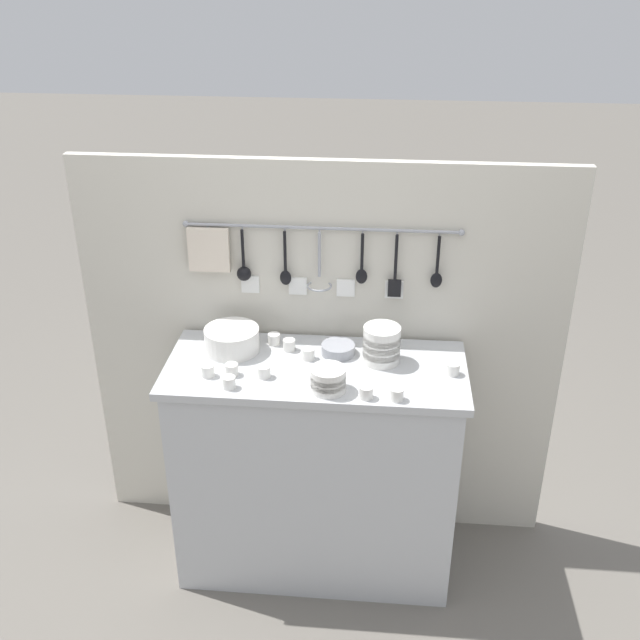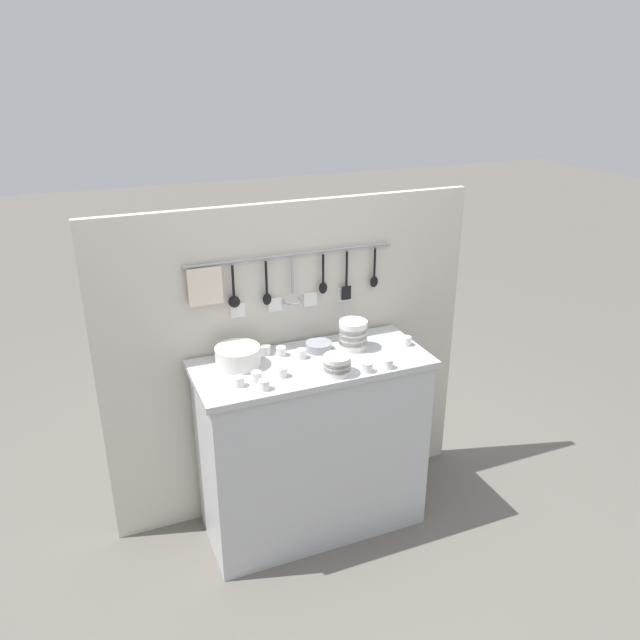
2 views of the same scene
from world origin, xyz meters
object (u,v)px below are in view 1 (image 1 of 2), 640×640
at_px(bowl_stack_back_corner, 382,345).
at_px(cup_beside_plates, 208,371).
at_px(cup_front_right, 366,392).
at_px(cup_back_right, 289,345).
at_px(steel_mixing_bowl, 338,349).
at_px(cup_by_caddy, 264,372).
at_px(cup_edge_far, 453,369).
at_px(plate_stack, 232,340).
at_px(cup_edge_near, 274,339).
at_px(cup_mid_row, 229,382).
at_px(bowl_stack_wide_centre, 328,380).
at_px(cup_back_left, 397,394).
at_px(cup_centre, 308,354).
at_px(cup_front_left, 232,369).

bearing_deg(bowl_stack_back_corner, cup_beside_plates, -165.36).
distance_m(cup_front_right, cup_back_right, 0.44).
bearing_deg(steel_mixing_bowl, cup_by_caddy, -142.93).
relative_size(cup_back_right, cup_edge_far, 1.00).
bearing_deg(plate_stack, cup_by_caddy, -50.50).
relative_size(steel_mixing_bowl, cup_beside_plates, 2.72).
bearing_deg(cup_edge_near, cup_mid_row, -108.86).
bearing_deg(cup_by_caddy, cup_edge_far, 6.72).
relative_size(bowl_stack_wide_centre, cup_back_left, 2.65).
height_order(plate_stack, cup_edge_far, plate_stack).
distance_m(cup_centre, cup_edge_near, 0.18).
distance_m(cup_front_right, cup_centre, 0.33).
relative_size(bowl_stack_wide_centre, cup_edge_near, 2.65).
distance_m(cup_beside_plates, cup_edge_far, 0.89).
bearing_deg(cup_edge_near, bowl_stack_wide_centre, -52.93).
bearing_deg(bowl_stack_back_corner, cup_mid_row, -156.26).
relative_size(cup_beside_plates, cup_front_right, 1.00).
xyz_separation_m(bowl_stack_back_corner, cup_front_right, (-0.05, -0.25, -0.05)).
height_order(cup_back_left, cup_centre, same).
bearing_deg(cup_back_left, bowl_stack_wide_centre, 170.81).
xyz_separation_m(cup_centre, cup_edge_far, (0.53, -0.06, 0.00)).
bearing_deg(bowl_stack_back_corner, steel_mixing_bowl, 165.60).
distance_m(cup_back_left, cup_mid_row, 0.59).
distance_m(cup_beside_plates, cup_back_right, 0.34).
height_order(bowl_stack_back_corner, plate_stack, bowl_stack_back_corner).
bearing_deg(cup_beside_plates, cup_edge_near, 51.59).
bearing_deg(bowl_stack_back_corner, plate_stack, 176.60).
height_order(cup_centre, cup_mid_row, same).
distance_m(steel_mixing_bowl, cup_centre, 0.12).
xyz_separation_m(plate_stack, cup_by_caddy, (0.15, -0.18, -0.02)).
bearing_deg(cup_edge_near, cup_by_caddy, -90.27).
bearing_deg(cup_front_left, cup_edge_near, 63.55).
height_order(plate_stack, cup_front_right, plate_stack).
xyz_separation_m(bowl_stack_wide_centre, cup_by_caddy, (-0.24, 0.07, -0.02)).
height_order(plate_stack, cup_front_left, plate_stack).
distance_m(cup_edge_far, cup_edge_near, 0.70).
distance_m(cup_back_right, cup_edge_near, 0.08).
relative_size(plate_stack, cup_front_right, 4.47).
relative_size(bowl_stack_wide_centre, cup_front_left, 2.65).
distance_m(bowl_stack_back_corner, cup_by_caddy, 0.45).
xyz_separation_m(cup_back_right, cup_front_left, (-0.18, -0.20, 0.00)).
bearing_deg(cup_edge_near, cup_back_right, -32.43).
relative_size(cup_centre, cup_front_left, 1.00).
relative_size(bowl_stack_back_corner, plate_stack, 0.68).
xyz_separation_m(plate_stack, cup_front_right, (0.52, -0.29, -0.02)).
height_order(steel_mixing_bowl, cup_back_right, cup_back_right).
xyz_separation_m(bowl_stack_back_corner, cup_edge_near, (-0.42, 0.10, -0.05)).
bearing_deg(plate_stack, cup_back_left, -24.79).
distance_m(plate_stack, steel_mixing_bowl, 0.41).
bearing_deg(cup_by_caddy, cup_back_right, 72.26).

